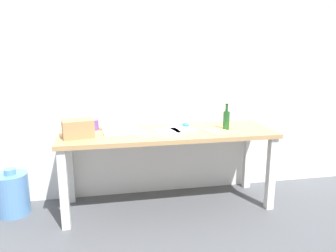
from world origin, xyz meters
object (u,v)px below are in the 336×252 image
Objects in this scene: computer_mouse at (186,125)px; coffee_mug at (94,125)px; water_cooler_jug at (12,194)px; desk at (168,141)px; beer_bottle at (226,119)px; laptop_left at (121,126)px; cardboard_box at (78,129)px.

coffee_mug is at bearing 156.99° from computer_mouse.
coffee_mug is (-0.89, 0.02, 0.03)m from computer_mouse.
coffee_mug is 0.98m from water_cooler_jug.
coffee_mug is (-0.68, 0.19, 0.15)m from desk.
water_cooler_jug is at bearing 176.08° from beer_bottle.
coffee_mug is at bearing 153.61° from laptop_left.
beer_bottle is 1.26m from coffee_mug.
water_cooler_jug is (-1.66, -0.06, -0.57)m from computer_mouse.
beer_bottle is 1.37m from cardboard_box.
cardboard_box is 0.59× the size of water_cooler_jug.
cardboard_box reaches higher than water_cooler_jug.
desk is 5.55× the size of laptop_left.
desk is 0.60m from beer_bottle.
cardboard_box is 2.74× the size of coffee_mug.
computer_mouse is at bearing 8.82° from laptop_left.
desk is 7.67× the size of cardboard_box.
computer_mouse is at bearing 38.10° from desk.
laptop_left is at bearing 174.62° from beer_bottle.
water_cooler_jug is (-2.01, 0.14, -0.65)m from beer_bottle.
cardboard_box is (-0.38, -0.13, 0.03)m from laptop_left.
laptop_left is at bearing 171.23° from desk.
desk is 0.29m from computer_mouse.
computer_mouse reaches higher than desk.
beer_bottle reaches higher than computer_mouse.
laptop_left is 1.38× the size of cardboard_box.
computer_mouse is 0.89m from coffee_mug.
beer_bottle is 2.61× the size of coffee_mug.
desk is at bearing -15.54° from coffee_mug.
laptop_left is at bearing 18.71° from cardboard_box.
computer_mouse is at bearing 1.93° from water_cooler_jug.
coffee_mug is (0.13, 0.25, -0.03)m from cardboard_box.
coffee_mug is (-1.24, 0.21, -0.05)m from beer_bottle.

